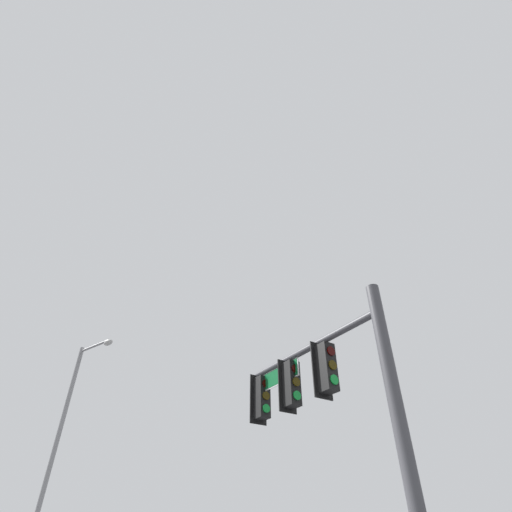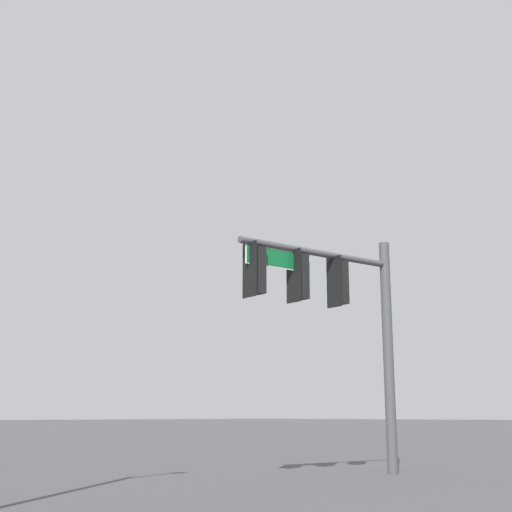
% 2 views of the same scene
% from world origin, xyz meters
% --- Properties ---
extents(signal_pole_near, '(4.88, 1.13, 6.03)m').
position_xyz_m(signal_pole_near, '(-4.18, -8.90, 4.14)').
color(signal_pole_near, '#47474C').
rests_on(signal_pole_near, ground_plane).
extents(street_lamp, '(2.23, 0.60, 8.53)m').
position_xyz_m(street_lamp, '(7.37, -7.31, 4.89)').
color(street_lamp, gray).
rests_on(street_lamp, ground_plane).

